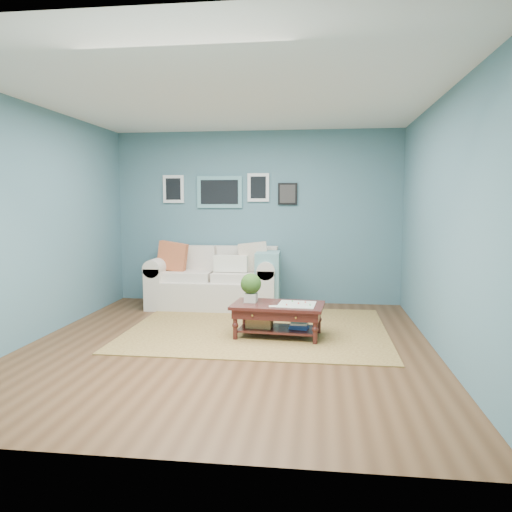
# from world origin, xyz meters

# --- Properties ---
(room_shell) EXTENTS (5.00, 5.02, 2.70)m
(room_shell) POSITION_xyz_m (-0.01, 0.06, 1.36)
(room_shell) COLOR brown
(room_shell) RESTS_ON ground
(area_rug) EXTENTS (3.18, 2.54, 0.01)m
(area_rug) POSITION_xyz_m (0.24, 0.74, 0.01)
(area_rug) COLOR brown
(area_rug) RESTS_ON ground
(loveseat) EXTENTS (1.97, 0.90, 1.01)m
(loveseat) POSITION_xyz_m (-0.50, 2.03, 0.41)
(loveseat) COLOR beige
(loveseat) RESTS_ON ground
(coffee_table) EXTENTS (1.11, 0.70, 0.75)m
(coffee_table) POSITION_xyz_m (0.46, 0.43, 0.33)
(coffee_table) COLOR black
(coffee_table) RESTS_ON ground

